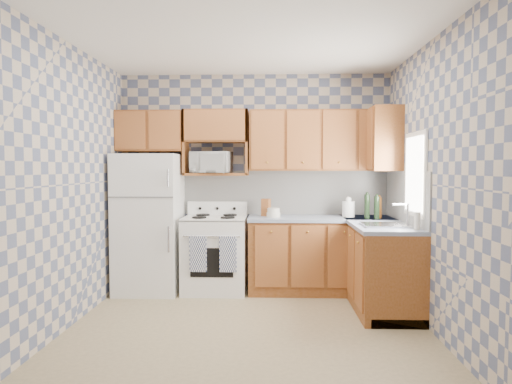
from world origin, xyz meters
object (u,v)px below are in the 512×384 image
refrigerator (149,223)px  electric_kettle (348,209)px  stove_body (215,255)px  microwave (211,162)px

refrigerator → electric_kettle: (2.43, 0.06, 0.18)m
refrigerator → stove_body: size_ratio=1.87×
microwave → electric_kettle: bearing=5.4°
refrigerator → microwave: size_ratio=3.51×
refrigerator → microwave: (0.75, 0.15, 0.74)m
stove_body → electric_kettle: size_ratio=4.72×
electric_kettle → refrigerator: bearing=-178.7°
stove_body → microwave: bearing=114.9°
stove_body → microwave: (-0.06, 0.12, 1.13)m
stove_body → microwave: microwave is taller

